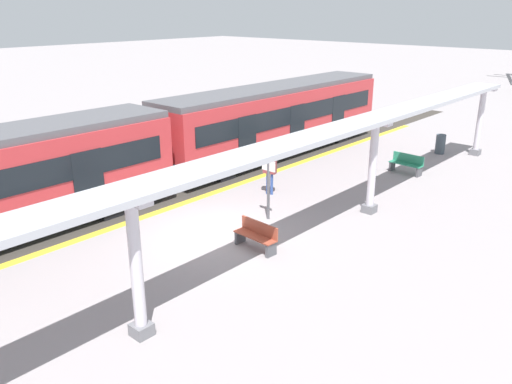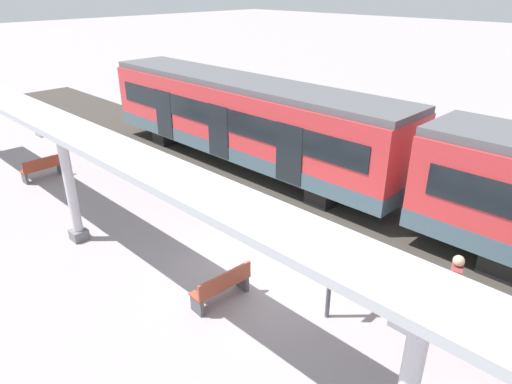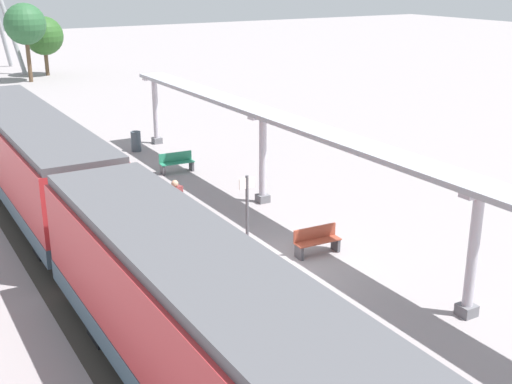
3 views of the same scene
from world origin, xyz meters
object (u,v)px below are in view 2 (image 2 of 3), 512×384
Objects in this scene: train_near_carriage at (243,121)px; bench_near_end at (43,168)px; canopy_pillar_second at (70,186)px; platform_info_sign at (331,267)px; bench_far_end at (222,286)px; passenger_waiting_near_edge at (454,283)px.

train_near_carriage reaches higher than bench_near_end.
canopy_pillar_second is 5.50m from bench_near_end.
train_near_carriage is 9.60m from platform_info_sign.
train_near_carriage reaches higher than bench_far_end.
train_near_carriage is at bearing -173.22° from canopy_pillar_second.
passenger_waiting_near_edge is at bearing 113.42° from canopy_pillar_second.
canopy_pillar_second is 1.53× the size of platform_info_sign.
bench_far_end is at bearing 42.89° from train_near_carriage.
platform_info_sign is (5.17, 8.07, -0.51)m from train_near_carriage.
bench_near_end is 14.70m from passenger_waiting_near_edge.
train_near_carriage is at bearing -122.66° from platform_info_sign.
canopy_pillar_second reaches higher than bench_near_end.
train_near_carriage is at bearing -109.40° from passenger_waiting_near_edge.
platform_info_sign is at bearing 122.14° from bench_far_end.
canopy_pillar_second is at bearing -71.91° from platform_info_sign.
bench_near_end is 0.99× the size of bench_far_end.
train_near_carriage is 4.19× the size of canopy_pillar_second.
platform_info_sign reaches higher than bench_near_end.
bench_far_end is at bearing 101.59° from canopy_pillar_second.
platform_info_sign is (-1.22, 12.41, 0.89)m from bench_near_end.
passenger_waiting_near_edge is (-2.92, 4.06, 0.66)m from bench_far_end.
canopy_pillar_second is at bearing -66.58° from passenger_waiting_near_edge.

